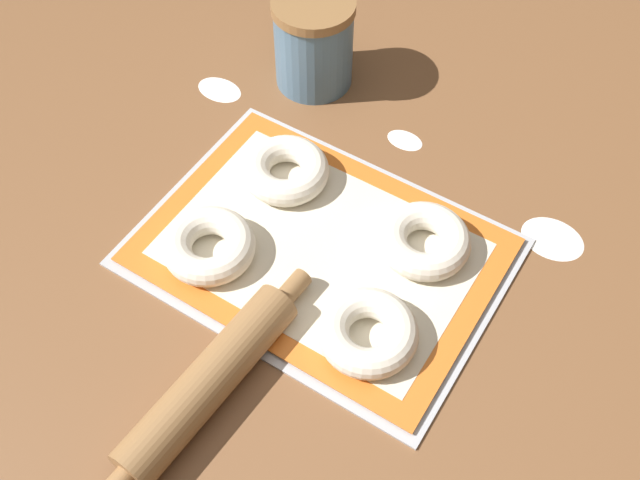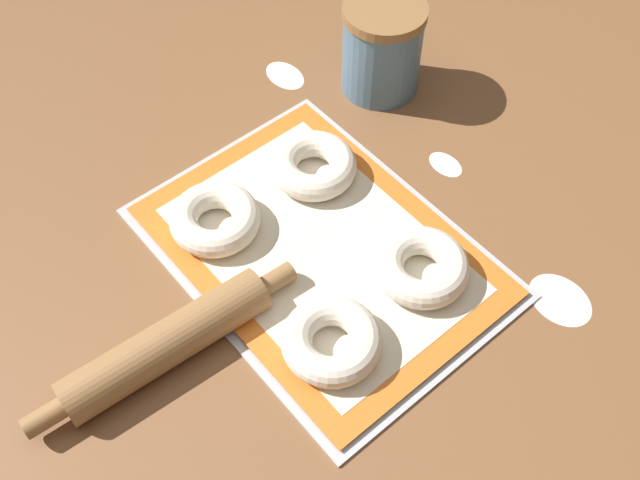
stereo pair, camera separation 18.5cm
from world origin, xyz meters
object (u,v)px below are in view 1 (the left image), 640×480
bagel_front_left (209,246)px  bagel_back_right (424,241)px  bagel_back_left (286,170)px  bagel_front_right (368,332)px  rolling_pin (209,381)px  flour_canister (314,42)px  baking_tray (320,251)px

bagel_front_left → bagel_back_right: size_ratio=1.00×
bagel_front_left → bagel_back_left: (0.01, 0.17, 0.00)m
bagel_front_right → bagel_back_right: same height
bagel_front_right → bagel_back_right: bearing=92.2°
rolling_pin → flour_canister: bearing=109.9°
flour_canister → bagel_front_left: bearing=-78.8°
bagel_front_left → rolling_pin: 0.20m
bagel_back_right → flour_canister: 0.39m
bagel_front_right → bagel_back_right: (-0.01, 0.17, 0.00)m
bagel_front_left → baking_tray: bearing=36.0°
baking_tray → bagel_back_right: bagel_back_right is taller
bagel_back_right → bagel_back_left: bearing=178.8°
bagel_front_left → flour_canister: size_ratio=0.83×
bagel_front_left → rolling_pin: (0.12, -0.16, -0.00)m
bagel_back_right → rolling_pin: rolling_pin is taller
baking_tray → bagel_front_right: (0.13, -0.09, 0.03)m
bagel_back_left → bagel_front_left: bearing=-94.3°
baking_tray → flour_canister: 0.37m
baking_tray → bagel_front_right: bagel_front_right is taller
bagel_front_left → bagel_front_right: same height
bagel_front_left → bagel_back_right: same height
bagel_back_right → bagel_front_right: bearing=-87.8°
rolling_pin → bagel_front_left: bearing=127.1°
flour_canister → rolling_pin: flour_canister is taller
bagel_front_right → rolling_pin: (-0.13, -0.16, -0.00)m
bagel_front_left → bagel_front_right: (0.25, 0.00, 0.00)m
bagel_front_right → rolling_pin: bearing=-129.1°
bagel_front_right → bagel_back_left: same height
baking_tray → bagel_back_right: size_ratio=3.87×
bagel_front_right → rolling_pin: size_ratio=0.34×
bagel_front_left → bagel_back_left: size_ratio=1.00×
bagel_back_right → rolling_pin: 0.35m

